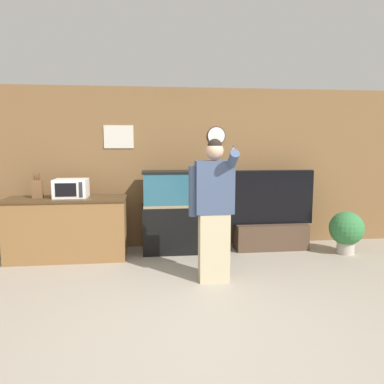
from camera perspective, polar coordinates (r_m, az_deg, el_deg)
The scene contains 9 objects.
ground_plane at distance 3.78m, azimuth 1.13°, elevation -19.49°, with size 18.00×18.00×0.00m, color gray.
wall_back_paneled at distance 6.19m, azimuth -2.45°, elevation 3.67°, with size 10.00×0.08×2.60m.
counter_island at distance 5.84m, azimuth -18.46°, elevation -5.28°, with size 1.74×0.62×0.92m.
microwave at distance 5.76m, azimuth -17.94°, elevation 0.56°, with size 0.47×0.39×0.27m.
knife_block at distance 5.87m, azimuth -22.48°, elevation 0.49°, with size 0.14×0.12×0.36m.
aquarium_on_stand at distance 5.87m, azimuth -2.09°, elevation -3.04°, with size 1.11×0.48×1.28m.
tv_on_stand at distance 6.22m, azimuth 11.90°, elevation -5.12°, with size 1.40×0.40×1.28m.
person_standing at distance 4.58m, azimuth 3.30°, elevation -2.50°, with size 0.56×0.42×1.77m.
potted_plant at distance 6.29m, azimuth 22.47°, elevation -5.36°, with size 0.52×0.52×0.66m.
Camera 1 is at (-0.47, -3.34, 1.72)m, focal length 35.00 mm.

